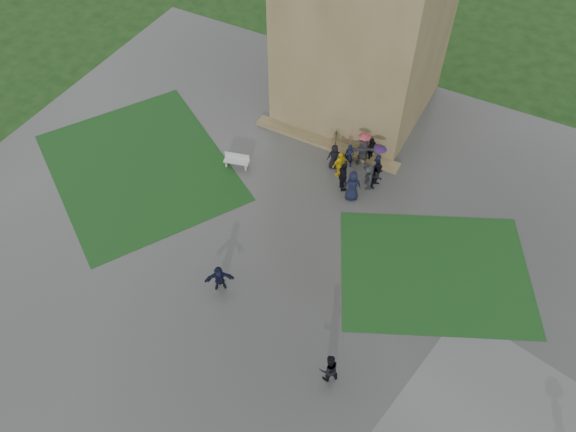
% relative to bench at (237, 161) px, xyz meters
% --- Properties ---
extents(ground, '(120.00, 120.00, 0.00)m').
position_rel_bench_xyz_m(ground, '(3.67, -6.66, -0.44)').
color(ground, black).
extents(plaza, '(34.00, 34.00, 0.02)m').
position_rel_bench_xyz_m(plaza, '(3.67, -4.66, -0.43)').
color(plaza, '#373835').
rests_on(plaza, ground).
extents(lawn_inset_left, '(14.10, 13.46, 0.01)m').
position_rel_bench_xyz_m(lawn_inset_left, '(-4.83, -2.66, -0.42)').
color(lawn_inset_left, '#123513').
rests_on(lawn_inset_left, plaza).
extents(lawn_inset_right, '(11.12, 10.15, 0.01)m').
position_rel_bench_xyz_m(lawn_inset_right, '(12.17, -1.66, -0.42)').
color(lawn_inset_right, '#123513').
rests_on(lawn_inset_right, plaza).
extents(tower_plinth, '(9.00, 0.80, 0.22)m').
position_rel_bench_xyz_m(tower_plinth, '(3.67, 3.94, -0.31)').
color(tower_plinth, brown).
rests_on(tower_plinth, plaza).
extents(bench, '(1.48, 0.80, 0.82)m').
position_rel_bench_xyz_m(bench, '(0.00, 0.00, 0.00)').
color(bench, '#B7B6B2').
rests_on(bench, plaza).
extents(visitor_cluster, '(3.52, 4.18, 2.66)m').
position_rel_bench_xyz_m(visitor_cluster, '(6.08, 2.44, 0.70)').
color(visitor_cluster, black).
rests_on(visitor_cluster, plaza).
extents(pedestrian_mid, '(1.40, 1.20, 1.47)m').
position_rel_bench_xyz_m(pedestrian_mid, '(3.53, -7.26, 0.31)').
color(pedestrian_mid, black).
rests_on(pedestrian_mid, plaza).
extents(pedestrian_near, '(0.93, 0.93, 1.72)m').
position_rel_bench_xyz_m(pedestrian_near, '(9.93, -8.95, 0.44)').
color(pedestrian_near, black).
rests_on(pedestrian_near, plaza).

